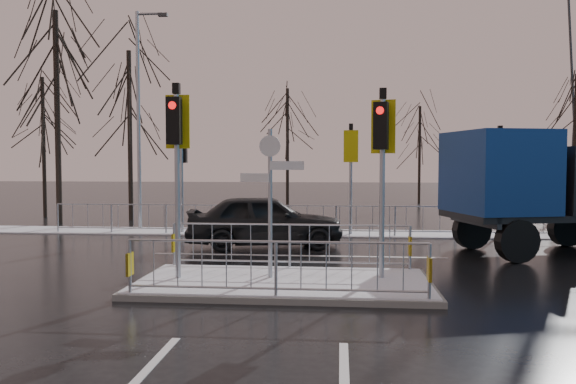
# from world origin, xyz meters

# --- Properties ---
(ground) EXTENTS (120.00, 120.00, 0.00)m
(ground) POSITION_xyz_m (0.00, 0.00, 0.00)
(ground) COLOR black
(ground) RESTS_ON ground
(snow_verge) EXTENTS (30.00, 2.00, 0.04)m
(snow_verge) POSITION_xyz_m (0.00, 8.60, 0.02)
(snow_verge) COLOR white
(snow_verge) RESTS_ON ground
(lane_markings) EXTENTS (8.00, 11.38, 0.01)m
(lane_markings) POSITION_xyz_m (0.00, -0.33, 0.00)
(lane_markings) COLOR silver
(lane_markings) RESTS_ON ground
(traffic_island) EXTENTS (6.00, 3.04, 4.15)m
(traffic_island) POSITION_xyz_m (-0.01, 0.01, 0.39)
(traffic_island) COLOR slate
(traffic_island) RESTS_ON ground
(far_kerb_fixtures) EXTENTS (18.00, 0.65, 3.83)m
(far_kerb_fixtures) POSITION_xyz_m (0.29, 8.09, 1.02)
(far_kerb_fixtures) COLOR #979DA4
(far_kerb_fixtures) RESTS_ON ground
(car_far_lane) EXTENTS (4.94, 2.71, 1.59)m
(car_far_lane) POSITION_xyz_m (-1.10, 5.30, 0.80)
(car_far_lane) COLOR black
(car_far_lane) RESTS_ON ground
(flatbed_truck) EXTENTS (7.72, 4.46, 3.38)m
(flatbed_truck) POSITION_xyz_m (6.40, 4.69, 1.80)
(flatbed_truck) COLOR black
(flatbed_truck) RESTS_ON ground
(tree_near_a) EXTENTS (4.75, 4.75, 8.97)m
(tree_near_a) POSITION_xyz_m (-10.50, 11.00, 6.11)
(tree_near_a) COLOR black
(tree_near_a) RESTS_ON ground
(tree_near_b) EXTENTS (4.00, 4.00, 7.55)m
(tree_near_b) POSITION_xyz_m (-8.00, 12.50, 5.15)
(tree_near_b) COLOR black
(tree_near_b) RESTS_ON ground
(tree_near_c) EXTENTS (3.50, 3.50, 6.61)m
(tree_near_c) POSITION_xyz_m (-12.50, 13.50, 4.50)
(tree_near_c) COLOR black
(tree_near_c) RESTS_ON ground
(tree_far_a) EXTENTS (3.75, 3.75, 7.08)m
(tree_far_a) POSITION_xyz_m (-2.00, 22.00, 4.82)
(tree_far_a) COLOR black
(tree_far_a) RESTS_ON ground
(tree_far_b) EXTENTS (3.25, 3.25, 6.14)m
(tree_far_b) POSITION_xyz_m (6.00, 24.00, 4.18)
(tree_far_b) COLOR black
(tree_far_b) RESTS_ON ground
(tree_far_c) EXTENTS (4.00, 4.00, 7.55)m
(tree_far_c) POSITION_xyz_m (14.00, 21.00, 5.15)
(tree_far_c) COLOR black
(tree_far_c) RESTS_ON ground
(street_lamp_left) EXTENTS (1.25, 0.18, 8.20)m
(street_lamp_left) POSITION_xyz_m (-6.43, 9.50, 4.49)
(street_lamp_left) COLOR #979DA4
(street_lamp_left) RESTS_ON ground
(pylon_wires) EXTENTS (70.00, 2.38, 19.97)m
(pylon_wires) POSITION_xyz_m (16.88, 30.00, 11.03)
(pylon_wires) COLOR #2D3033
(pylon_wires) RESTS_ON ground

